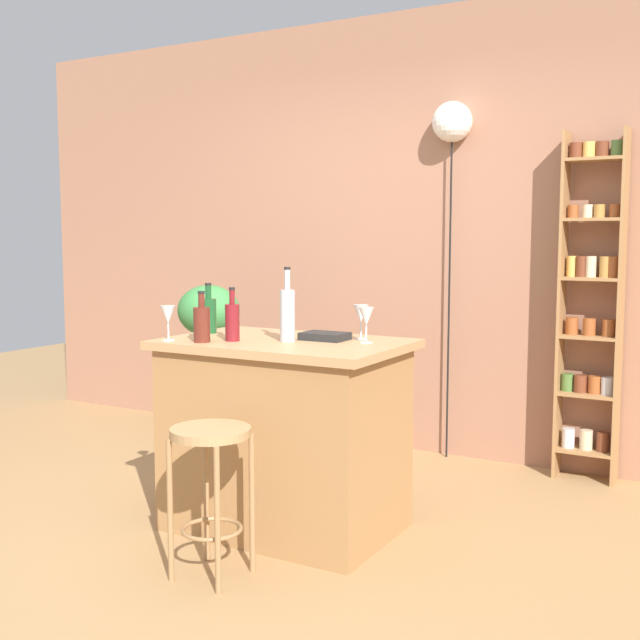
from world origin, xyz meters
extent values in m
plane|color=#A37A4C|center=(0.00, 0.00, 0.00)|extent=(12.00, 12.00, 0.00)
cube|color=#9E6B51|center=(0.00, 1.95, 1.40)|extent=(6.40, 0.10, 2.80)
cube|color=#9E7042|center=(0.00, 0.30, 0.43)|extent=(1.03, 0.67, 0.87)
cube|color=tan|center=(0.00, 0.30, 0.89)|extent=(1.12, 0.73, 0.04)
cylinder|color=#997047|center=(-0.09, -0.43, 0.29)|extent=(0.02, 0.02, 0.59)
cylinder|color=#997047|center=(0.15, -0.43, 0.29)|extent=(0.02, 0.02, 0.59)
cylinder|color=#997047|center=(-0.09, -0.19, 0.29)|extent=(0.02, 0.02, 0.59)
cylinder|color=#997047|center=(0.15, -0.19, 0.29)|extent=(0.02, 0.02, 0.59)
torus|color=#997047|center=(0.03, -0.31, 0.20)|extent=(0.25, 0.25, 0.02)
cylinder|color=#A87F51|center=(0.03, -0.31, 0.61)|extent=(0.33, 0.33, 0.03)
cube|color=#9E7042|center=(0.93, 1.80, 0.99)|extent=(0.02, 0.17, 1.98)
cube|color=#9E7042|center=(1.26, 1.80, 0.99)|extent=(0.02, 0.17, 1.98)
cube|color=#9E7042|center=(1.10, 1.80, 0.17)|extent=(0.30, 0.17, 0.02)
cylinder|color=silver|center=(1.00, 1.79, 0.23)|extent=(0.07, 0.07, 0.11)
cylinder|color=beige|center=(1.10, 1.80, 0.23)|extent=(0.07, 0.07, 0.11)
cylinder|color=brown|center=(1.19, 1.80, 0.23)|extent=(0.07, 0.07, 0.11)
cube|color=#9E7042|center=(1.10, 1.80, 0.50)|extent=(0.30, 0.17, 0.02)
cylinder|color=#4C7033|center=(0.98, 1.81, 0.55)|extent=(0.07, 0.07, 0.10)
cylinder|color=brown|center=(1.05, 1.80, 0.55)|extent=(0.07, 0.07, 0.10)
cylinder|color=#994C23|center=(1.13, 1.80, 0.55)|extent=(0.07, 0.07, 0.10)
cylinder|color=silver|center=(1.20, 1.80, 0.55)|extent=(0.07, 0.07, 0.10)
cube|color=#9E7042|center=(1.10, 1.80, 0.83)|extent=(0.30, 0.17, 0.02)
cylinder|color=#994C23|center=(0.99, 1.81, 0.88)|extent=(0.07, 0.07, 0.10)
cylinder|color=#994C23|center=(1.09, 1.80, 0.88)|extent=(0.07, 0.07, 0.10)
cylinder|color=#994C23|center=(1.20, 1.80, 0.88)|extent=(0.07, 0.07, 0.10)
cube|color=#9E7042|center=(1.10, 1.80, 1.16)|extent=(0.30, 0.17, 0.02)
cylinder|color=gold|center=(0.98, 1.81, 1.22)|extent=(0.06, 0.06, 0.12)
cylinder|color=brown|center=(1.04, 1.79, 1.22)|extent=(0.06, 0.06, 0.12)
cylinder|color=beige|center=(1.09, 1.79, 1.22)|extent=(0.06, 0.06, 0.12)
cylinder|color=#AD7A38|center=(1.17, 1.79, 1.22)|extent=(0.06, 0.06, 0.12)
cylinder|color=#994C23|center=(1.21, 1.79, 1.22)|extent=(0.06, 0.06, 0.12)
cube|color=#9E7042|center=(1.10, 1.80, 1.49)|extent=(0.30, 0.17, 0.02)
cylinder|color=#994C23|center=(0.98, 1.80, 1.53)|extent=(0.06, 0.06, 0.07)
cylinder|color=beige|center=(1.06, 1.80, 1.53)|extent=(0.06, 0.06, 0.07)
cylinder|color=#AD7A38|center=(1.13, 1.79, 1.53)|extent=(0.06, 0.06, 0.07)
cylinder|color=#994C23|center=(1.21, 1.80, 1.53)|extent=(0.06, 0.06, 0.07)
cube|color=#9E7042|center=(1.10, 1.80, 1.82)|extent=(0.30, 0.17, 0.02)
cylinder|color=brown|center=(0.99, 1.80, 1.87)|extent=(0.07, 0.07, 0.09)
cylinder|color=gold|center=(1.06, 1.80, 1.87)|extent=(0.07, 0.07, 0.09)
cylinder|color=brown|center=(1.13, 1.81, 1.87)|extent=(0.07, 0.07, 0.09)
cylinder|color=#4C7033|center=(1.21, 1.80, 1.87)|extent=(0.07, 0.07, 0.09)
cylinder|color=#2D2823|center=(-1.18, 1.25, 0.20)|extent=(0.33, 0.33, 0.41)
cylinder|color=#514C47|center=(-1.18, 1.25, 0.51)|extent=(0.25, 0.25, 0.20)
cylinder|color=brown|center=(-1.18, 1.25, 0.69)|extent=(0.03, 0.03, 0.16)
ellipsoid|color=#387F3D|center=(-1.18, 1.25, 0.91)|extent=(0.42, 0.38, 0.33)
cylinder|color=maroon|center=(-0.19, 0.16, 0.99)|extent=(0.07, 0.07, 0.17)
cylinder|color=maroon|center=(-0.19, 0.16, 1.11)|extent=(0.03, 0.03, 0.07)
cylinder|color=black|center=(-0.19, 0.16, 1.15)|extent=(0.03, 0.03, 0.01)
cylinder|color=#5B2319|center=(-0.29, 0.05, 0.99)|extent=(0.08, 0.08, 0.16)
cylinder|color=#5B2319|center=(-0.29, 0.05, 1.10)|extent=(0.03, 0.03, 0.06)
cylinder|color=black|center=(-0.29, 0.05, 1.14)|extent=(0.03, 0.03, 0.01)
cylinder|color=#B2B2B7|center=(0.04, 0.27, 1.03)|extent=(0.07, 0.07, 0.24)
cylinder|color=#B2B2B7|center=(0.04, 0.27, 1.19)|extent=(0.03, 0.03, 0.09)
cylinder|color=black|center=(0.04, 0.27, 1.25)|extent=(0.03, 0.03, 0.01)
cylinder|color=#194C23|center=(-0.47, 0.34, 1.00)|extent=(0.08, 0.08, 0.17)
cylinder|color=#194C23|center=(-0.47, 0.34, 1.12)|extent=(0.03, 0.03, 0.07)
cylinder|color=black|center=(-0.47, 0.34, 1.15)|extent=(0.03, 0.03, 0.01)
cylinder|color=silver|center=(0.29, 0.51, 0.91)|extent=(0.06, 0.06, 0.00)
cylinder|color=silver|center=(0.29, 0.51, 0.95)|extent=(0.01, 0.01, 0.07)
cone|color=silver|center=(0.29, 0.51, 1.03)|extent=(0.07, 0.07, 0.08)
cylinder|color=silver|center=(0.38, 0.40, 0.91)|extent=(0.06, 0.06, 0.00)
cylinder|color=silver|center=(0.38, 0.40, 0.95)|extent=(0.01, 0.01, 0.07)
cone|color=silver|center=(0.38, 0.40, 1.03)|extent=(0.07, 0.07, 0.08)
cylinder|color=silver|center=(-0.46, 0.02, 0.91)|extent=(0.06, 0.06, 0.00)
cylinder|color=silver|center=(-0.46, 0.02, 0.95)|extent=(0.01, 0.01, 0.07)
cone|color=silver|center=(-0.46, 0.02, 1.03)|extent=(0.07, 0.07, 0.08)
cube|color=black|center=(0.16, 0.40, 0.93)|extent=(0.21, 0.15, 0.03)
cylinder|color=black|center=(0.24, 1.84, 1.04)|extent=(0.01, 0.01, 2.08)
sphere|color=white|center=(0.24, 1.84, 2.08)|extent=(0.25, 0.25, 0.25)
camera|label=1|loc=(1.96, -2.82, 1.40)|focal=44.50mm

